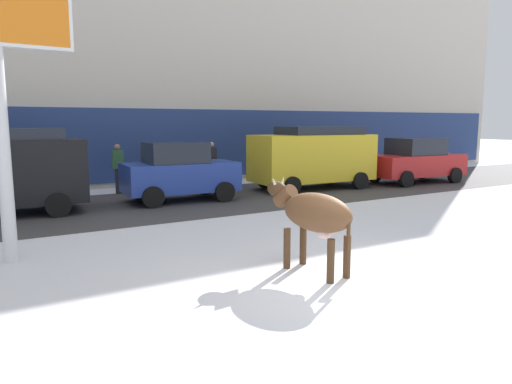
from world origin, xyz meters
TOP-DOWN VIEW (x-y plane):
  - ground_plane at (0.00, 0.00)m, footprint 120.00×120.00m
  - road_strip at (0.00, 8.67)m, footprint 60.00×5.60m
  - building_facade at (0.00, 15.96)m, footprint 44.00×6.10m
  - cow_brown at (-0.07, 0.99)m, footprint 0.82×1.93m
  - car_blue_hatchback at (0.69, 8.89)m, footprint 3.58×2.06m
  - car_yellow_van at (6.03, 8.97)m, footprint 4.68×2.29m
  - car_red_sedan at (10.73, 8.24)m, footprint 4.28×2.14m
  - pedestrian_near_billboard at (3.01, 11.42)m, footprint 0.36×0.24m
  - pedestrian_by_cars at (-0.58, 11.42)m, footprint 0.36×0.24m

SIDE VIEW (x-z plane):
  - ground_plane at x=0.00m, z-range 0.00..0.00m
  - road_strip at x=0.00m, z-range 0.00..0.01m
  - pedestrian_near_billboard at x=3.01m, z-range 0.01..1.74m
  - pedestrian_by_cars at x=-0.58m, z-range 0.01..1.74m
  - car_red_sedan at x=10.73m, z-range -0.01..1.83m
  - car_blue_hatchback at x=0.69m, z-range 0.00..1.86m
  - cow_brown at x=-0.07m, z-range 0.22..1.76m
  - car_yellow_van at x=6.03m, z-range 0.08..2.40m
  - building_facade at x=0.00m, z-range -0.02..12.98m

